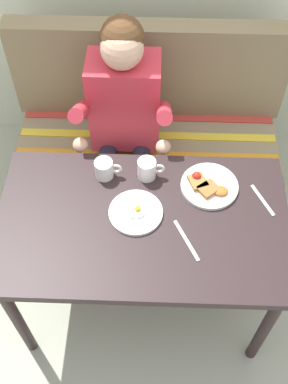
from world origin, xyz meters
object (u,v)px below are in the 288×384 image
Objects in this scene: coffee_mug at (105,169)px; knife at (186,240)px; table at (143,231)px; coffee_mug_second at (147,169)px; person at (124,115)px; fork at (262,200)px; plate_eggs at (136,212)px; couch at (148,146)px; plate_breakfast at (208,186)px.

knife is (0.35, -0.32, -0.04)m from coffee_mug.
coffee_mug_second is (0.01, 0.23, 0.13)m from table.
person is at bearing 80.51° from coffee_mug.
person is at bearing 116.18° from fork.
knife is at bearing -30.79° from plate_eggs.
person is 0.77m from fork.
coffee_mug is 1.00× the size of coffee_mug_second.
coffee_mug_second is (0.01, -0.53, 0.45)m from couch.
plate_eggs is 0.24m from knife.
table is at bearing -147.10° from plate_breakfast.
table is at bearing 167.19° from fork.
plate_eggs is (-0.03, -0.73, 0.41)m from couch.
knife is at bearing -67.11° from person.
plate_breakfast is 2.08× the size of coffee_mug_second.
plate_breakfast is (0.27, 0.18, 0.10)m from table.
person reaches higher than couch.
plate_breakfast is at bearing 139.06° from fork.
coffee_mug_second is (0.04, 0.20, 0.04)m from plate_eggs.
table is 5.39× the size of plate_eggs.
knife is (-0.32, -0.21, 0.00)m from fork.
knife is (0.16, -0.32, -0.05)m from coffee_mug_second.
coffee_mug_second reaches higher than table.
couch is 6.46× the size of plate_eggs.
coffee_mug_second is at bearing 140.82° from fork.
couch is at bearing 101.56° from fork.
coffee_mug is 0.47m from knife.
plate_eggs is 1.89× the size of coffee_mug_second.
table is at bearing 126.27° from knife.
fork is (0.50, 0.12, 0.08)m from table.
person is at bearing 100.68° from table.
plate_breakfast is at bearing 32.90° from table.
couch is 0.96m from knife.
coffee_mug is at bearing 127.02° from table.
table is 10.17× the size of coffee_mug.
plate_breakfast is at bearing -65.15° from couch.
person is 0.56m from plate_eggs.
couch is at bearing 91.22° from coffee_mug_second.
coffee_mug_second is (-0.26, 0.05, 0.04)m from plate_breakfast.
coffee_mug_second is at bearing 87.17° from table.
knife is at bearing -78.39° from couch.
fork is at bearing -13.26° from coffee_mug_second.
coffee_mug is at bearing 144.59° from fork.
fork reaches higher than table.
plate_eggs is (-0.03, 0.03, 0.09)m from table.
fork is at bearing 8.95° from plate_eggs.
person is (-0.11, -0.17, 0.41)m from couch.
fork is at bearing -9.48° from coffee_mug.
plate_eggs is at bearing -81.66° from person.
coffee_mug_second is 0.36m from knife.
fork is at bearing -52.51° from couch.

